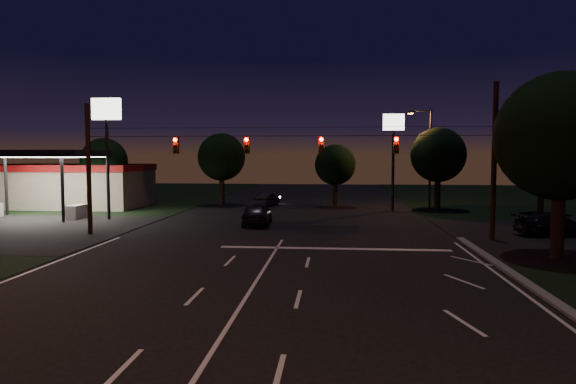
# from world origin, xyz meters

# --- Properties ---
(ground) EXTENTS (140.00, 140.00, 0.00)m
(ground) POSITION_xyz_m (0.00, 0.00, 0.00)
(ground) COLOR black
(ground) RESTS_ON ground
(stop_bar) EXTENTS (12.00, 0.50, 0.01)m
(stop_bar) POSITION_xyz_m (3.00, 11.50, 0.01)
(stop_bar) COLOR silver
(stop_bar) RESTS_ON ground
(utility_pole_right) EXTENTS (0.30, 0.30, 9.00)m
(utility_pole_right) POSITION_xyz_m (12.00, 15.00, 0.00)
(utility_pole_right) COLOR black
(utility_pole_right) RESTS_ON ground
(utility_pole_left) EXTENTS (0.28, 0.28, 8.00)m
(utility_pole_left) POSITION_xyz_m (-12.00, 15.00, 0.00)
(utility_pole_left) COLOR black
(utility_pole_left) RESTS_ON ground
(signal_span) EXTENTS (24.00, 0.40, 1.56)m
(signal_span) POSITION_xyz_m (-0.00, 14.96, 5.50)
(signal_span) COLOR black
(signal_span) RESTS_ON ground
(gas_station) EXTENTS (14.20, 16.10, 5.25)m
(gas_station) POSITION_xyz_m (-21.86, 30.39, 2.38)
(gas_station) COLOR gray
(gas_station) RESTS_ON ground
(pole_sign_left_near) EXTENTS (2.20, 0.30, 9.10)m
(pole_sign_left_near) POSITION_xyz_m (-14.00, 22.00, 6.98)
(pole_sign_left_near) COLOR black
(pole_sign_left_near) RESTS_ON ground
(pole_sign_right) EXTENTS (1.80, 0.30, 8.40)m
(pole_sign_right) POSITION_xyz_m (8.00, 30.00, 6.24)
(pole_sign_right) COLOR black
(pole_sign_right) RESTS_ON ground
(street_light_right_far) EXTENTS (2.20, 0.35, 9.00)m
(street_light_right_far) POSITION_xyz_m (11.24, 32.00, 5.24)
(street_light_right_far) COLOR black
(street_light_right_far) RESTS_ON ground
(tree_right_near) EXTENTS (6.00, 6.00, 8.76)m
(tree_right_near) POSITION_xyz_m (13.53, 10.17, 5.68)
(tree_right_near) COLOR black
(tree_right_near) RESTS_ON ground
(tree_far_a) EXTENTS (4.20, 4.20, 6.42)m
(tree_far_a) POSITION_xyz_m (-17.98, 30.12, 4.26)
(tree_far_a) COLOR black
(tree_far_a) RESTS_ON ground
(tree_far_b) EXTENTS (4.60, 4.60, 6.98)m
(tree_far_b) POSITION_xyz_m (-7.98, 34.13, 4.61)
(tree_far_b) COLOR black
(tree_far_b) RESTS_ON ground
(tree_far_c) EXTENTS (3.80, 3.80, 5.86)m
(tree_far_c) POSITION_xyz_m (3.02, 33.10, 3.90)
(tree_far_c) COLOR black
(tree_far_c) RESTS_ON ground
(tree_far_d) EXTENTS (4.80, 4.80, 7.30)m
(tree_far_d) POSITION_xyz_m (12.02, 31.13, 4.83)
(tree_far_d) COLOR black
(tree_far_d) RESTS_ON ground
(tree_far_e) EXTENTS (4.00, 4.00, 6.18)m
(tree_far_e) POSITION_xyz_m (20.02, 29.11, 4.11)
(tree_far_e) COLOR black
(tree_far_e) RESTS_ON ground
(car_oncoming_a) EXTENTS (2.10, 4.74, 1.59)m
(car_oncoming_a) POSITION_xyz_m (-2.39, 20.08, 0.79)
(car_oncoming_a) COLOR black
(car_oncoming_a) RESTS_ON ground
(car_oncoming_b) EXTENTS (2.19, 4.04, 1.26)m
(car_oncoming_b) POSITION_xyz_m (-3.51, 33.44, 0.63)
(car_oncoming_b) COLOR black
(car_oncoming_b) RESTS_ON ground
(car_cross) EXTENTS (4.96, 2.58, 1.37)m
(car_cross) POSITION_xyz_m (16.23, 16.84, 0.69)
(car_cross) COLOR black
(car_cross) RESTS_ON ground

